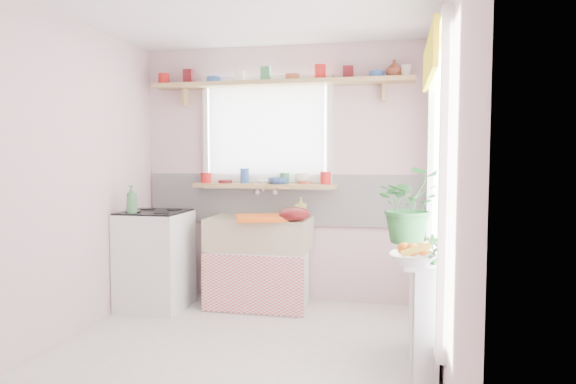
# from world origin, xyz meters

# --- Properties ---
(room) EXTENTS (3.20, 3.20, 3.20)m
(room) POSITION_xyz_m (0.66, 0.86, 1.37)
(room) COLOR silver
(room) RESTS_ON ground
(sink_unit) EXTENTS (0.95, 0.65, 1.11)m
(sink_unit) POSITION_xyz_m (-0.15, 1.29, 0.43)
(sink_unit) COLOR white
(sink_unit) RESTS_ON ground
(cooker) EXTENTS (0.58, 0.58, 0.93)m
(cooker) POSITION_xyz_m (-1.10, 1.05, 0.46)
(cooker) COLOR white
(cooker) RESTS_ON ground
(radiator_ledge) EXTENTS (0.22, 0.95, 0.78)m
(radiator_ledge) POSITION_xyz_m (1.30, 0.20, 0.40)
(radiator_ledge) COLOR white
(radiator_ledge) RESTS_ON ground
(windowsill) EXTENTS (1.40, 0.22, 0.04)m
(windowsill) POSITION_xyz_m (-0.15, 1.48, 1.14)
(windowsill) COLOR tan
(windowsill) RESTS_ON room
(pine_shelf) EXTENTS (2.52, 0.24, 0.04)m
(pine_shelf) POSITION_xyz_m (0.00, 1.47, 2.12)
(pine_shelf) COLOR tan
(pine_shelf) RESTS_ON room
(shelf_crockery) EXTENTS (2.47, 0.11, 0.12)m
(shelf_crockery) POSITION_xyz_m (-0.02, 1.47, 2.19)
(shelf_crockery) COLOR red
(shelf_crockery) RESTS_ON pine_shelf
(sill_crockery) EXTENTS (1.35, 0.11, 0.12)m
(sill_crockery) POSITION_xyz_m (-0.17, 1.48, 1.22)
(sill_crockery) COLOR red
(sill_crockery) RESTS_ON windowsill
(dish_tray) EXTENTS (0.54, 0.47, 0.04)m
(dish_tray) POSITION_xyz_m (-0.08, 1.10, 0.87)
(dish_tray) COLOR orange
(dish_tray) RESTS_ON sink_unit
(colander) EXTENTS (0.29, 0.29, 0.13)m
(colander) POSITION_xyz_m (0.22, 1.10, 0.91)
(colander) COLOR #601012
(colander) RESTS_ON sink_unit
(jade_plant) EXTENTS (0.62, 0.57, 0.58)m
(jade_plant) POSITION_xyz_m (1.21, 0.60, 1.06)
(jade_plant) COLOR #2A692E
(jade_plant) RESTS_ON radiator_ledge
(fruit_bowl) EXTENTS (0.30, 0.30, 0.07)m
(fruit_bowl) POSITION_xyz_m (1.21, -0.20, 0.81)
(fruit_bowl) COLOR silver
(fruit_bowl) RESTS_ON radiator_ledge
(herb_pot) EXTENTS (0.11, 0.08, 0.18)m
(herb_pot) POSITION_xyz_m (1.33, -0.16, 0.87)
(herb_pot) COLOR #2C6327
(herb_pot) RESTS_ON radiator_ledge
(soap_bottle_sink) EXTENTS (0.10, 0.10, 0.19)m
(soap_bottle_sink) POSITION_xyz_m (0.22, 1.41, 0.94)
(soap_bottle_sink) COLOR #BECA59
(soap_bottle_sink) RESTS_ON sink_unit
(sill_cup) EXTENTS (0.16, 0.16, 0.10)m
(sill_cup) POSITION_xyz_m (0.21, 1.54, 1.21)
(sill_cup) COLOR beige
(sill_cup) RESTS_ON windowsill
(sill_bowl) EXTENTS (0.24, 0.24, 0.06)m
(sill_bowl) POSITION_xyz_m (0.00, 1.42, 1.19)
(sill_bowl) COLOR #30589C
(sill_bowl) RESTS_ON windowsill
(shelf_vase) EXTENTS (0.21, 0.21, 0.17)m
(shelf_vase) POSITION_xyz_m (1.07, 1.53, 2.22)
(shelf_vase) COLOR brown
(shelf_vase) RESTS_ON pine_shelf
(cooker_bottle) EXTENTS (0.11, 0.11, 0.26)m
(cooker_bottle) POSITION_xyz_m (-1.20, 0.83, 1.04)
(cooker_bottle) COLOR #3D7A49
(cooker_bottle) RESTS_ON cooker
(fruit) EXTENTS (0.20, 0.14, 0.10)m
(fruit) POSITION_xyz_m (1.22, -0.19, 0.87)
(fruit) COLOR orange
(fruit) RESTS_ON fruit_bowl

